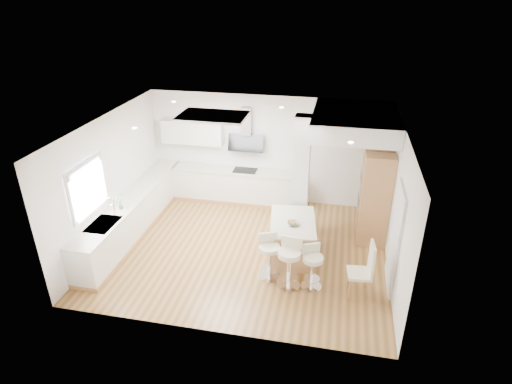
% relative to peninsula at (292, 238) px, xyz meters
% --- Properties ---
extents(ground, '(6.00, 6.00, 0.00)m').
position_rel_peninsula_xyz_m(ground, '(-1.02, 0.02, -0.42)').
color(ground, '#9F703B').
rests_on(ground, ground).
extents(ceiling, '(6.00, 5.00, 0.02)m').
position_rel_peninsula_xyz_m(ceiling, '(-1.02, 0.02, -0.42)').
color(ceiling, white).
rests_on(ceiling, ground).
extents(wall_back, '(6.00, 0.04, 2.80)m').
position_rel_peninsula_xyz_m(wall_back, '(-1.02, 2.52, 0.98)').
color(wall_back, white).
rests_on(wall_back, ground).
extents(wall_left, '(0.04, 5.00, 2.80)m').
position_rel_peninsula_xyz_m(wall_left, '(-4.02, 0.02, 0.98)').
color(wall_left, white).
rests_on(wall_left, ground).
extents(wall_right, '(0.04, 5.00, 2.80)m').
position_rel_peninsula_xyz_m(wall_right, '(1.98, 0.02, 0.98)').
color(wall_right, white).
rests_on(wall_right, ground).
extents(skylight, '(4.10, 2.10, 0.06)m').
position_rel_peninsula_xyz_m(skylight, '(-1.81, 0.62, 2.35)').
color(skylight, white).
rests_on(skylight, ground).
extents(window_left, '(0.06, 1.28, 1.07)m').
position_rel_peninsula_xyz_m(window_left, '(-3.97, -0.88, 1.27)').
color(window_left, white).
rests_on(window_left, ground).
extents(doorway_right, '(0.05, 1.00, 2.10)m').
position_rel_peninsula_xyz_m(doorway_right, '(1.96, -0.58, 0.58)').
color(doorway_right, '#4D443C').
rests_on(doorway_right, ground).
extents(counter_left, '(0.63, 4.50, 1.35)m').
position_rel_peninsula_xyz_m(counter_left, '(-3.72, 0.25, 0.03)').
color(counter_left, tan).
rests_on(counter_left, ground).
extents(counter_back, '(3.62, 0.63, 2.50)m').
position_rel_peninsula_xyz_m(counter_back, '(-1.93, 2.24, 0.27)').
color(counter_back, tan).
rests_on(counter_back, ground).
extents(pillar, '(0.35, 0.35, 2.80)m').
position_rel_peninsula_xyz_m(pillar, '(0.03, 0.97, 0.98)').
color(pillar, white).
rests_on(pillar, ground).
extents(soffit, '(1.78, 2.20, 0.40)m').
position_rel_peninsula_xyz_m(soffit, '(1.08, 1.42, 2.18)').
color(soffit, white).
rests_on(soffit, ground).
extents(oven_column, '(0.63, 1.21, 2.10)m').
position_rel_peninsula_xyz_m(oven_column, '(1.66, 1.25, 0.63)').
color(oven_column, tan).
rests_on(oven_column, ground).
extents(peninsula, '(1.09, 1.49, 0.90)m').
position_rel_peninsula_xyz_m(peninsula, '(0.00, 0.00, 0.00)').
color(peninsula, tan).
rests_on(peninsula, ground).
extents(bar_stool_a, '(0.56, 0.56, 0.95)m').
position_rel_peninsula_xyz_m(bar_stool_a, '(-0.34, -0.84, 0.11)').
color(bar_stool_a, white).
rests_on(bar_stool_a, ground).
extents(bar_stool_b, '(0.50, 0.50, 1.01)m').
position_rel_peninsula_xyz_m(bar_stool_b, '(0.07, -1.02, 0.14)').
color(bar_stool_b, white).
rests_on(bar_stool_b, ground).
extents(bar_stool_c, '(0.53, 0.53, 0.90)m').
position_rel_peninsula_xyz_m(bar_stool_c, '(0.50, -0.97, 0.08)').
color(bar_stool_c, white).
rests_on(bar_stool_c, ground).
extents(dining_chair, '(0.47, 0.47, 1.09)m').
position_rel_peninsula_xyz_m(dining_chair, '(1.46, -0.97, 0.16)').
color(dining_chair, beige).
rests_on(dining_chair, ground).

